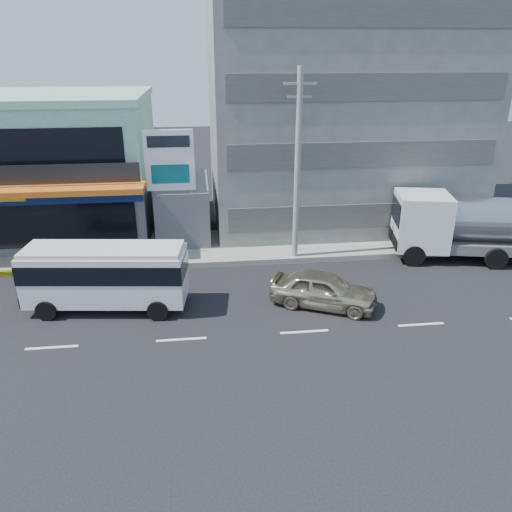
{
  "coord_description": "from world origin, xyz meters",
  "views": [
    {
      "loc": [
        0.96,
        -17.33,
        10.71
      ],
      "look_at": [
        3.36,
        3.03,
        2.2
      ],
      "focal_mm": 35.0,
      "sensor_mm": 36.0,
      "label": 1
    }
  ],
  "objects_px": {
    "utility_pole_near": "(297,168)",
    "concrete_building": "(337,112)",
    "satellite_dish": "(182,184)",
    "billboard": "(170,167)",
    "shop_building": "(50,169)",
    "minibus": "(106,272)",
    "tanker_truck": "(474,225)",
    "sedan": "(324,289)"
  },
  "relations": [
    {
      "from": "billboard",
      "to": "utility_pole_near",
      "type": "relative_size",
      "value": 0.69
    },
    {
      "from": "shop_building",
      "to": "tanker_truck",
      "type": "distance_m",
      "value": 24.83
    },
    {
      "from": "billboard",
      "to": "sedan",
      "type": "height_order",
      "value": "billboard"
    },
    {
      "from": "sedan",
      "to": "tanker_truck",
      "type": "relative_size",
      "value": 0.5
    },
    {
      "from": "utility_pole_near",
      "to": "concrete_building",
      "type": "bearing_deg",
      "value": 62.24
    },
    {
      "from": "shop_building",
      "to": "billboard",
      "type": "relative_size",
      "value": 1.8
    },
    {
      "from": "sedan",
      "to": "tanker_truck",
      "type": "xyz_separation_m",
      "value": [
        9.33,
        4.44,
        1.12
      ]
    },
    {
      "from": "shop_building",
      "to": "satellite_dish",
      "type": "bearing_deg",
      "value": -20.21
    },
    {
      "from": "satellite_dish",
      "to": "billboard",
      "type": "xyz_separation_m",
      "value": [
        -0.5,
        -1.8,
        1.35
      ]
    },
    {
      "from": "satellite_dish",
      "to": "tanker_truck",
      "type": "distance_m",
      "value": 16.32
    },
    {
      "from": "concrete_building",
      "to": "shop_building",
      "type": "bearing_deg",
      "value": -176.65
    },
    {
      "from": "minibus",
      "to": "utility_pole_near",
      "type": "bearing_deg",
      "value": 25.2
    },
    {
      "from": "billboard",
      "to": "minibus",
      "type": "height_order",
      "value": "billboard"
    },
    {
      "from": "utility_pole_near",
      "to": "sedan",
      "type": "xyz_separation_m",
      "value": [
        0.29,
        -5.26,
        -4.34
      ]
    },
    {
      "from": "satellite_dish",
      "to": "minibus",
      "type": "relative_size",
      "value": 0.21
    },
    {
      "from": "utility_pole_near",
      "to": "tanker_truck",
      "type": "distance_m",
      "value": 10.18
    },
    {
      "from": "shop_building",
      "to": "tanker_truck",
      "type": "xyz_separation_m",
      "value": [
        23.62,
        -7.36,
        -2.07
      ]
    },
    {
      "from": "satellite_dish",
      "to": "shop_building",
      "type": "bearing_deg",
      "value": 159.79
    },
    {
      "from": "concrete_building",
      "to": "sedan",
      "type": "distance_m",
      "value": 14.75
    },
    {
      "from": "satellite_dish",
      "to": "sedan",
      "type": "relative_size",
      "value": 0.32
    },
    {
      "from": "satellite_dish",
      "to": "billboard",
      "type": "height_order",
      "value": "billboard"
    },
    {
      "from": "shop_building",
      "to": "billboard",
      "type": "height_order",
      "value": "shop_building"
    },
    {
      "from": "minibus",
      "to": "tanker_truck",
      "type": "distance_m",
      "value": 19.18
    },
    {
      "from": "concrete_building",
      "to": "billboard",
      "type": "distance_m",
      "value": 12.17
    },
    {
      "from": "sedan",
      "to": "billboard",
      "type": "bearing_deg",
      "value": 68.61
    },
    {
      "from": "utility_pole_near",
      "to": "minibus",
      "type": "height_order",
      "value": "utility_pole_near"
    },
    {
      "from": "concrete_building",
      "to": "tanker_truck",
      "type": "height_order",
      "value": "concrete_building"
    },
    {
      "from": "minibus",
      "to": "sedan",
      "type": "height_order",
      "value": "minibus"
    },
    {
      "from": "billboard",
      "to": "tanker_truck",
      "type": "relative_size",
      "value": 0.73
    },
    {
      "from": "shop_building",
      "to": "utility_pole_near",
      "type": "xyz_separation_m",
      "value": [
        14.0,
        -6.55,
        1.15
      ]
    },
    {
      "from": "shop_building",
      "to": "billboard",
      "type": "xyz_separation_m",
      "value": [
        7.5,
        -4.75,
        0.93
      ]
    },
    {
      "from": "concrete_building",
      "to": "sedan",
      "type": "xyz_separation_m",
      "value": [
        -3.71,
        -12.86,
        -6.19
      ]
    },
    {
      "from": "shop_building",
      "to": "utility_pole_near",
      "type": "distance_m",
      "value": 15.5
    },
    {
      "from": "concrete_building",
      "to": "billboard",
      "type": "bearing_deg",
      "value": -151.08
    },
    {
      "from": "satellite_dish",
      "to": "tanker_truck",
      "type": "bearing_deg",
      "value": -15.79
    },
    {
      "from": "billboard",
      "to": "utility_pole_near",
      "type": "height_order",
      "value": "utility_pole_near"
    },
    {
      "from": "tanker_truck",
      "to": "shop_building",
      "type": "bearing_deg",
      "value": 162.69
    },
    {
      "from": "shop_building",
      "to": "utility_pole_near",
      "type": "height_order",
      "value": "utility_pole_near"
    },
    {
      "from": "shop_building",
      "to": "tanker_truck",
      "type": "relative_size",
      "value": 1.31
    },
    {
      "from": "billboard",
      "to": "utility_pole_near",
      "type": "xyz_separation_m",
      "value": [
        6.5,
        -1.8,
        0.22
      ]
    },
    {
      "from": "utility_pole_near",
      "to": "minibus",
      "type": "distance_m",
      "value": 10.76
    },
    {
      "from": "shop_building",
      "to": "sedan",
      "type": "bearing_deg",
      "value": -39.55
    }
  ]
}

